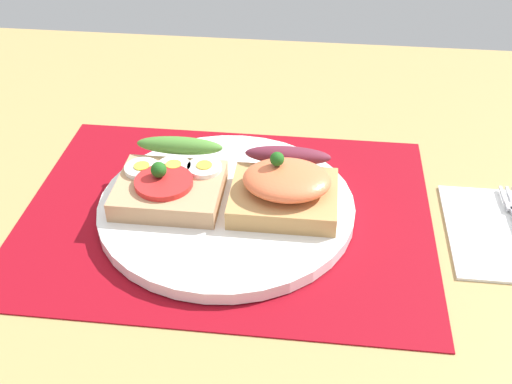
% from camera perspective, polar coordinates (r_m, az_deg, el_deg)
% --- Properties ---
extents(ground_plane, '(1.20, 0.90, 0.03)m').
position_cam_1_polar(ground_plane, '(0.65, -2.62, -3.11)').
color(ground_plane, tan).
extents(placemat, '(0.41, 0.31, 0.00)m').
position_cam_1_polar(placemat, '(0.64, -2.66, -1.91)').
color(placemat, maroon).
rests_on(placemat, ground_plane).
extents(plate, '(0.26, 0.26, 0.01)m').
position_cam_1_polar(plate, '(0.64, -2.68, -1.36)').
color(plate, white).
rests_on(plate, placemat).
extents(sandwich_egg_tomato, '(0.11, 0.11, 0.04)m').
position_cam_1_polar(sandwich_egg_tomato, '(0.65, -7.68, 1.15)').
color(sandwich_egg_tomato, tan).
rests_on(sandwich_egg_tomato, plate).
extents(sandwich_salmon, '(0.11, 0.10, 0.06)m').
position_cam_1_polar(sandwich_salmon, '(0.62, 2.68, 0.53)').
color(sandwich_salmon, tan).
rests_on(sandwich_salmon, plate).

